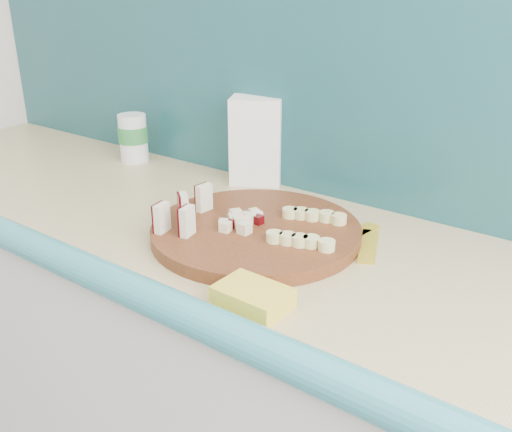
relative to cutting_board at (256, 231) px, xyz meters
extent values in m
cube|color=white|center=(-0.23, 0.31, 0.38)|extent=(3.60, 0.04, 2.60)
cube|color=silver|center=(-0.13, 0.01, -0.48)|extent=(2.20, 0.60, 0.88)
cube|color=#D9BD7F|center=(-0.13, 0.01, -0.03)|extent=(2.20, 0.60, 0.03)
cube|color=teal|center=(-0.13, -0.29, -0.03)|extent=(2.20, 0.06, 0.03)
cube|color=teal|center=(-0.13, 0.30, 0.24)|extent=(2.20, 0.02, 0.50)
cylinder|color=#48230F|center=(0.00, 0.00, 0.00)|extent=(0.53, 0.53, 0.03)
cube|color=beige|center=(-0.13, -0.13, 0.04)|extent=(0.03, 0.04, 0.06)
cube|color=#3F0408|center=(-0.13, -0.13, 0.04)|extent=(0.02, 0.03, 0.06)
cube|color=beige|center=(-0.13, -0.07, 0.04)|extent=(0.03, 0.04, 0.06)
cube|color=#3F0408|center=(-0.14, -0.07, 0.04)|extent=(0.02, 0.03, 0.06)
cube|color=beige|center=(-0.13, 0.00, 0.04)|extent=(0.03, 0.04, 0.06)
cube|color=#3F0408|center=(-0.14, 0.00, 0.04)|extent=(0.02, 0.03, 0.06)
cube|color=beige|center=(-0.08, -0.11, 0.04)|extent=(0.03, 0.04, 0.06)
cube|color=#3F0408|center=(-0.08, -0.12, 0.04)|extent=(0.02, 0.03, 0.06)
cube|color=beige|center=(-0.02, -0.01, 0.02)|extent=(0.02, 0.02, 0.02)
cube|color=beige|center=(-0.01, 0.00, 0.02)|extent=(0.02, 0.02, 0.02)
cube|color=#3F0408|center=(-0.01, 0.01, 0.02)|extent=(0.02, 0.02, 0.02)
cube|color=beige|center=(-0.02, 0.00, 0.02)|extent=(0.02, 0.02, 0.02)
cube|color=beige|center=(-0.03, 0.01, 0.02)|extent=(0.02, 0.02, 0.02)
cube|color=beige|center=(-0.04, 0.01, 0.02)|extent=(0.02, 0.02, 0.02)
cube|color=beige|center=(-0.04, 0.00, 0.02)|extent=(0.02, 0.02, 0.02)
cube|color=beige|center=(-0.04, -0.01, 0.02)|extent=(0.02, 0.02, 0.02)
cube|color=#3F0408|center=(-0.05, -0.02, 0.02)|extent=(0.02, 0.02, 0.02)
cube|color=beige|center=(-0.03, -0.02, 0.02)|extent=(0.02, 0.02, 0.02)
cube|color=beige|center=(-0.03, -0.03, 0.02)|extent=(0.02, 0.02, 0.02)
cube|color=beige|center=(-0.02, -0.02, 0.02)|extent=(0.02, 0.02, 0.02)
cube|color=beige|center=(-0.01, -0.02, 0.02)|extent=(0.02, 0.02, 0.02)
cube|color=beige|center=(0.00, -0.02, 0.02)|extent=(0.02, 0.02, 0.02)
cube|color=#3F0408|center=(-0.01, -0.01, 0.02)|extent=(0.02, 0.02, 0.02)
cylinder|color=#E4DB8B|center=(0.07, -0.04, 0.02)|extent=(0.03, 0.03, 0.02)
cylinder|color=#E4DB8B|center=(0.09, -0.03, 0.02)|extent=(0.03, 0.03, 0.02)
cylinder|color=#E4DB8B|center=(0.12, -0.03, 0.02)|extent=(0.03, 0.03, 0.02)
cylinder|color=#E4DB8B|center=(0.14, -0.02, 0.02)|extent=(0.03, 0.03, 0.02)
cylinder|color=#E4DB8B|center=(0.16, -0.01, 0.02)|extent=(0.03, 0.03, 0.02)
cylinder|color=#E4DB8B|center=(0.03, 0.08, 0.02)|extent=(0.03, 0.03, 0.02)
cylinder|color=#E4DB8B|center=(0.05, 0.08, 0.02)|extent=(0.03, 0.03, 0.02)
cylinder|color=#E4DB8B|center=(0.08, 0.09, 0.02)|extent=(0.03, 0.03, 0.02)
cylinder|color=#E4DB8B|center=(0.10, 0.10, 0.02)|extent=(0.03, 0.03, 0.02)
cylinder|color=#E4DB8B|center=(0.12, 0.11, 0.02)|extent=(0.03, 0.03, 0.02)
cube|color=white|center=(-0.20, 0.27, 0.09)|extent=(0.15, 0.14, 0.21)
cylinder|color=white|center=(-0.58, 0.20, 0.05)|extent=(0.08, 0.08, 0.13)
cylinder|color=#30843D|center=(-0.58, 0.20, 0.06)|extent=(0.08, 0.08, 0.04)
cube|color=yellow|center=(0.15, -0.21, 0.00)|extent=(0.11, 0.08, 0.03)
cube|color=gold|center=(0.10, 0.10, -0.01)|extent=(0.12, 0.13, 0.01)
cube|color=gold|center=(0.15, 0.12, -0.01)|extent=(0.05, 0.15, 0.01)
cube|color=gold|center=(0.20, 0.09, -0.01)|extent=(0.09, 0.15, 0.01)
camera|label=1|loc=(0.62, -0.83, 0.47)|focal=40.00mm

